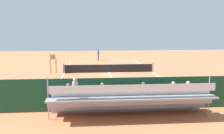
# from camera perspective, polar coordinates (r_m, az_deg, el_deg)

# --- Properties ---
(ground_plane) EXTENTS (60.00, 60.00, 0.00)m
(ground_plane) POSITION_cam_1_polar(r_m,az_deg,el_deg) (30.10, -0.69, -1.17)
(ground_plane) COLOR #CC7047
(court_line_markings) EXTENTS (10.10, 22.20, 0.01)m
(court_line_markings) POSITION_cam_1_polar(r_m,az_deg,el_deg) (30.13, -0.69, -1.16)
(court_line_markings) COLOR white
(court_line_markings) RESTS_ON ground
(tennis_net) EXTENTS (10.30, 0.10, 1.07)m
(tennis_net) POSITION_cam_1_polar(r_m,az_deg,el_deg) (30.02, -0.69, -0.23)
(tennis_net) COLOR black
(tennis_net) RESTS_ON ground
(backdrop_wall) EXTENTS (18.00, 0.16, 2.00)m
(backdrop_wall) POSITION_cam_1_polar(r_m,az_deg,el_deg) (16.25, 3.19, -5.75)
(backdrop_wall) COLOR #194228
(backdrop_wall) RESTS_ON ground
(bleacher_stand) EXTENTS (9.06, 2.40, 2.48)m
(bleacher_stand) POSITION_cam_1_polar(r_m,az_deg,el_deg) (14.98, 4.01, -7.19)
(bleacher_stand) COLOR gray
(bleacher_stand) RESTS_ON ground
(umpire_chair) EXTENTS (0.67, 0.67, 2.14)m
(umpire_chair) POSITION_cam_1_polar(r_m,az_deg,el_deg) (29.96, -12.58, 1.12)
(umpire_chair) COLOR #A88456
(umpire_chair) RESTS_ON ground
(courtside_bench) EXTENTS (1.80, 0.40, 0.93)m
(courtside_bench) POSITION_cam_1_polar(r_m,az_deg,el_deg) (17.37, 8.35, -6.41)
(courtside_bench) COLOR #33383D
(courtside_bench) RESTS_ON ground
(equipment_bag) EXTENTS (0.90, 0.36, 0.36)m
(equipment_bag) POSITION_cam_1_polar(r_m,az_deg,el_deg) (16.99, 1.41, -7.98)
(equipment_bag) COLOR #B22D2D
(equipment_bag) RESTS_ON ground
(tennis_player) EXTENTS (0.37, 0.53, 1.93)m
(tennis_player) POSITION_cam_1_polar(r_m,az_deg,el_deg) (41.21, -2.99, 2.79)
(tennis_player) COLOR black
(tennis_player) RESTS_ON ground
(tennis_racket) EXTENTS (0.42, 0.57, 0.03)m
(tennis_racket) POSITION_cam_1_polar(r_m,az_deg,el_deg) (41.68, -4.35, 1.46)
(tennis_racket) COLOR black
(tennis_racket) RESTS_ON ground
(tennis_ball_near) EXTENTS (0.07, 0.07, 0.07)m
(tennis_ball_near) POSITION_cam_1_polar(r_m,az_deg,el_deg) (40.21, -1.30, 1.26)
(tennis_ball_near) COLOR #CCDB33
(tennis_ball_near) RESTS_ON ground
(line_judge) EXTENTS (0.39, 0.54, 1.93)m
(line_judge) POSITION_cam_1_polar(r_m,az_deg,el_deg) (16.89, -10.82, -5.29)
(line_judge) COLOR #232328
(line_judge) RESTS_ON ground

